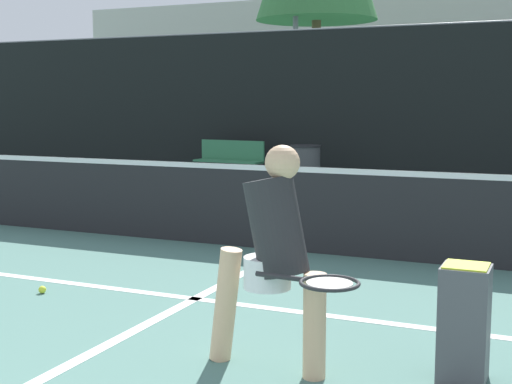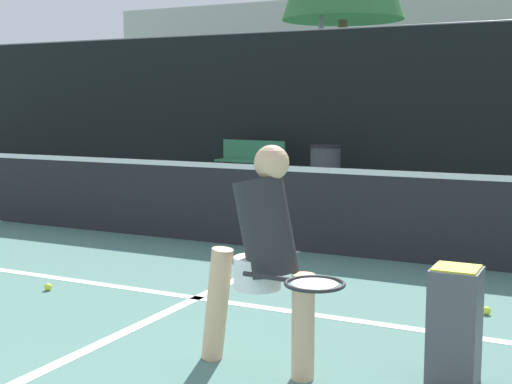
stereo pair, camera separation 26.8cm
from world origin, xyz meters
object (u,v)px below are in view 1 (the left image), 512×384
at_px(player_practicing, 274,251).
at_px(parked_car, 293,143).
at_px(courtside_bench, 230,160).
at_px(trash_bin, 305,167).
at_px(ball_hopper, 464,320).

xyz_separation_m(player_practicing, parked_car, (-4.71, 12.68, -0.14)).
height_order(player_practicing, parked_car, parked_car).
height_order(courtside_bench, trash_bin, courtside_bench).
bearing_deg(courtside_bench, player_practicing, -57.03).
bearing_deg(player_practicing, parked_car, 114.84).
relative_size(player_practicing, courtside_bench, 0.93).
relative_size(player_practicing, trash_bin, 1.70).
xyz_separation_m(player_practicing, trash_bin, (-3.00, 8.86, -0.34)).
bearing_deg(player_practicing, trash_bin, 113.17).
distance_m(courtside_bench, trash_bin, 1.78).
height_order(ball_hopper, parked_car, parked_car).
height_order(trash_bin, parked_car, parked_car).
distance_m(courtside_bench, parked_car, 3.52).
distance_m(ball_hopper, parked_car, 13.68).
relative_size(ball_hopper, courtside_bench, 0.47).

